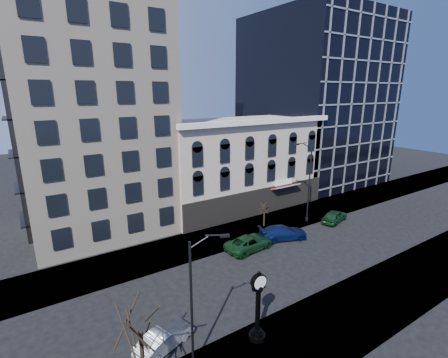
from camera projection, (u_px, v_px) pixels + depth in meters
ground at (230, 284)px, 27.50m from camera, size 160.00×160.00×0.00m
sidewalk_far at (187, 246)px, 33.96m from camera, size 160.00×6.00×0.12m
sidewalk_near at (299, 342)px, 21.01m from camera, size 160.00×6.00×0.12m
cream_tower at (84, 57)px, 34.50m from camera, size 15.90×15.40×42.50m
victorian_row at (238, 164)px, 45.09m from camera, size 22.60×11.19×12.50m
glass_office at (314, 101)px, 57.53m from camera, size 20.00×20.15×28.00m
street_clock at (258, 309)px, 20.72m from camera, size 1.11×1.11×4.91m
street_lamp_near at (202, 268)px, 17.57m from camera, size 2.11×0.97×8.50m
street_lamp_far at (305, 162)px, 38.40m from camera, size 2.46×1.25×10.05m
bare_tree_near at (139, 317)px, 15.97m from camera, size 3.81×3.81×6.54m
bare_tree_far at (265, 205)px, 38.31m from camera, size 2.08×2.08×3.57m
car_near_b at (164, 338)px, 20.50m from camera, size 4.32×2.70×1.34m
car_far_a at (249, 243)px, 33.23m from camera, size 5.61×2.99×1.50m
car_far_b at (283, 232)px, 35.57m from camera, size 5.78×3.85×1.56m
car_far_c at (335, 216)px, 40.26m from camera, size 4.73×2.87×1.50m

